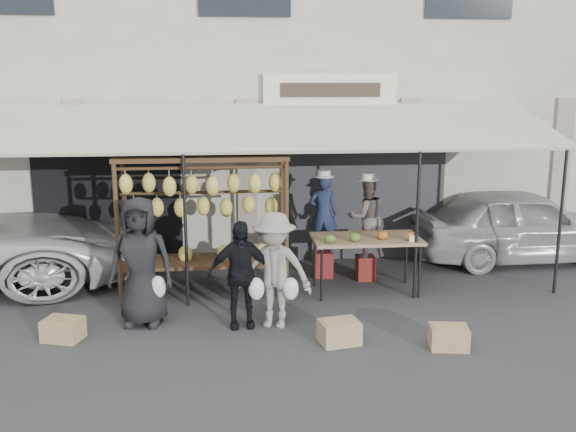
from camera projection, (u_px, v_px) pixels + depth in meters
name	position (u px, v px, depth m)	size (l,w,h in m)	color
ground_plane	(258.00, 333.00, 8.68)	(90.00, 90.00, 0.00)	#2D2D30
shophouse	(241.00, 64.00, 14.20)	(24.00, 6.15, 7.30)	beige
awning	(250.00, 128.00, 10.34)	(10.00, 2.35, 2.92)	beige
banana_rack	(203.00, 198.00, 9.80)	(2.60, 0.90, 2.24)	black
produce_table	(367.00, 240.00, 10.11)	(1.70, 0.90, 1.04)	#9D7856
vendor_left	(323.00, 214.00, 10.86)	(0.49, 0.32, 1.33)	#1D2746
vendor_right	(367.00, 217.00, 10.71)	(0.65, 0.51, 1.34)	#5E5351
customer_left	(141.00, 262.00, 8.80)	(0.88, 0.57, 1.81)	black
customer_mid	(240.00, 274.00, 8.76)	(0.88, 0.37, 1.50)	black
customer_right	(274.00, 270.00, 8.74)	(1.04, 0.60, 1.61)	gray
stool_left	(323.00, 264.00, 11.05)	(0.32, 0.32, 0.45)	maroon
stool_right	(365.00, 268.00, 10.90)	(0.29, 0.29, 0.41)	maroon
crate_near_a	(339.00, 332.00, 8.32)	(0.50, 0.38, 0.30)	tan
crate_near_b	(449.00, 337.00, 8.17)	(0.47, 0.36, 0.28)	tan
crate_far	(63.00, 329.00, 8.42)	(0.48, 0.37, 0.29)	tan
sedan	(522.00, 225.00, 11.90)	(1.64, 4.09, 1.39)	#ABAAB0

